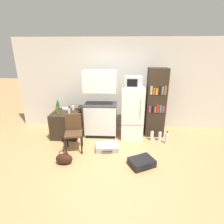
# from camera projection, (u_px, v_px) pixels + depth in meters

# --- Properties ---
(ground_plane) EXTENTS (24.00, 24.00, 0.00)m
(ground_plane) POSITION_uv_depth(u_px,v_px,m) (113.00, 162.00, 3.83)
(ground_plane) COLOR tan
(wall_back) EXTENTS (6.40, 0.10, 2.68)m
(wall_back) POSITION_uv_depth(u_px,v_px,m) (123.00, 85.00, 5.26)
(wall_back) COLOR beige
(wall_back) RESTS_ON ground_plane
(side_table) EXTENTS (0.72, 0.75, 0.70)m
(side_table) POSITION_uv_depth(u_px,v_px,m) (66.00, 124.00, 4.94)
(side_table) COLOR #2D2319
(side_table) RESTS_ON ground_plane
(kitchen_hutch) EXTENTS (0.89, 0.54, 1.83)m
(kitchen_hutch) POSITION_uv_depth(u_px,v_px,m) (101.00, 107.00, 4.83)
(kitchen_hutch) COLOR silver
(kitchen_hutch) RESTS_ON ground_plane
(refrigerator) EXTENTS (0.58, 0.67, 1.41)m
(refrigerator) POSITION_uv_depth(u_px,v_px,m) (132.00, 113.00, 4.78)
(refrigerator) COLOR white
(refrigerator) RESTS_ON ground_plane
(microwave) EXTENTS (0.45, 0.38, 0.28)m
(microwave) POSITION_uv_depth(u_px,v_px,m) (133.00, 82.00, 4.50)
(microwave) COLOR #B7B7BC
(microwave) RESTS_ON refrigerator
(bookshelf) EXTENTS (0.51, 0.39, 1.89)m
(bookshelf) POSITION_uv_depth(u_px,v_px,m) (156.00, 103.00, 4.79)
(bookshelf) COLOR #2D2319
(bookshelf) RESTS_ON ground_plane
(bottle_olive_oil) EXTENTS (0.07, 0.07, 0.25)m
(bottle_olive_oil) POSITION_uv_depth(u_px,v_px,m) (57.00, 110.00, 4.67)
(bottle_olive_oil) COLOR #566619
(bottle_olive_oil) RESTS_ON side_table
(bottle_clear_short) EXTENTS (0.07, 0.07, 0.18)m
(bottle_clear_short) POSITION_uv_depth(u_px,v_px,m) (69.00, 111.00, 4.67)
(bottle_clear_short) COLOR silver
(bottle_clear_short) RESTS_ON side_table
(bottle_green_tall) EXTENTS (0.08, 0.08, 0.26)m
(bottle_green_tall) POSITION_uv_depth(u_px,v_px,m) (58.00, 106.00, 5.04)
(bottle_green_tall) COLOR #1E6028
(bottle_green_tall) RESTS_ON side_table
(bottle_amber_beer) EXTENTS (0.07, 0.07, 0.19)m
(bottle_amber_beer) POSITION_uv_depth(u_px,v_px,m) (70.00, 110.00, 4.75)
(bottle_amber_beer) COLOR brown
(bottle_amber_beer) RESTS_ON side_table
(bottle_milk_white) EXTENTS (0.07, 0.07, 0.17)m
(bottle_milk_white) POSITION_uv_depth(u_px,v_px,m) (73.00, 107.00, 4.98)
(bottle_milk_white) COLOR white
(bottle_milk_white) RESTS_ON side_table
(bowl) EXTENTS (0.17, 0.17, 0.05)m
(bowl) POSITION_uv_depth(u_px,v_px,m) (65.00, 109.00, 5.03)
(bowl) COLOR silver
(bowl) RESTS_ON side_table
(chair) EXTENTS (0.47, 0.47, 0.89)m
(chair) POSITION_uv_depth(u_px,v_px,m) (74.00, 129.00, 4.18)
(chair) COLOR black
(chair) RESTS_ON ground_plane
(suitcase_large_flat) EXTENTS (0.58, 0.44, 0.13)m
(suitcase_large_flat) POSITION_uv_depth(u_px,v_px,m) (107.00, 147.00, 4.30)
(suitcase_large_flat) COLOR #99999E
(suitcase_large_flat) RESTS_ON ground_plane
(suitcase_small_flat) EXTENTS (0.61, 0.56, 0.16)m
(suitcase_small_flat) POSITION_uv_depth(u_px,v_px,m) (142.00, 162.00, 3.68)
(suitcase_small_flat) COLOR black
(suitcase_small_flat) RESTS_ON ground_plane
(handbag) EXTENTS (0.36, 0.20, 0.33)m
(handbag) POSITION_uv_depth(u_px,v_px,m) (64.00, 159.00, 3.73)
(handbag) COLOR #33190F
(handbag) RESTS_ON ground_plane
(water_bottle_front) EXTENTS (0.09, 0.09, 0.33)m
(water_bottle_front) POSITION_uv_depth(u_px,v_px,m) (152.00, 136.00, 4.71)
(water_bottle_front) COLOR silver
(water_bottle_front) RESTS_ON ground_plane
(water_bottle_middle) EXTENTS (0.08, 0.08, 0.32)m
(water_bottle_middle) POSITION_uv_depth(u_px,v_px,m) (160.00, 136.00, 4.70)
(water_bottle_middle) COLOR silver
(water_bottle_middle) RESTS_ON ground_plane
(water_bottle_back) EXTENTS (0.08, 0.08, 0.35)m
(water_bottle_back) POSITION_uv_depth(u_px,v_px,m) (167.00, 138.00, 4.55)
(water_bottle_back) COLOR silver
(water_bottle_back) RESTS_ON ground_plane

